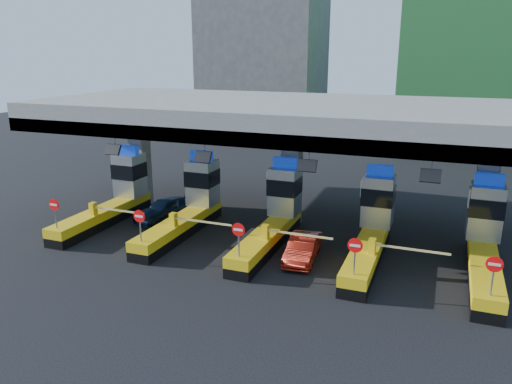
% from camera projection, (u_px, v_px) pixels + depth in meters
% --- Properties ---
extents(ground, '(120.00, 120.00, 0.00)m').
position_uv_depth(ground, '(273.00, 242.00, 26.12)').
color(ground, black).
rests_on(ground, ground).
extents(toll_canopy, '(28.00, 12.09, 7.00)m').
position_uv_depth(toll_canopy, '(292.00, 118.00, 27.03)').
color(toll_canopy, slate).
rests_on(toll_canopy, ground).
extents(toll_lane_far_left, '(4.43, 8.00, 4.16)m').
position_uv_depth(toll_lane_far_left, '(116.00, 195.00, 29.47)').
color(toll_lane_far_left, black).
rests_on(toll_lane_far_left, ground).
extents(toll_lane_left, '(4.43, 8.00, 4.16)m').
position_uv_depth(toll_lane_left, '(191.00, 205.00, 27.73)').
color(toll_lane_left, black).
rests_on(toll_lane_left, ground).
extents(toll_lane_center, '(4.43, 8.00, 4.16)m').
position_uv_depth(toll_lane_center, '(276.00, 215.00, 25.99)').
color(toll_lane_center, black).
rests_on(toll_lane_center, ground).
extents(toll_lane_right, '(4.43, 8.00, 4.16)m').
position_uv_depth(toll_lane_right, '(373.00, 226.00, 24.25)').
color(toll_lane_right, black).
rests_on(toll_lane_right, ground).
extents(toll_lane_far_right, '(4.43, 8.00, 4.16)m').
position_uv_depth(toll_lane_far_right, '(485.00, 240.00, 22.52)').
color(toll_lane_far_right, black).
rests_on(toll_lane_far_right, ground).
extents(bg_building_scaffold, '(18.00, 12.00, 28.00)m').
position_uv_depth(bg_building_scaffold, '(507.00, 3.00, 46.86)').
color(bg_building_scaffold, '#1E5926').
rests_on(bg_building_scaffold, ground).
extents(bg_building_concrete, '(14.00, 10.00, 18.00)m').
position_uv_depth(bg_building_concrete, '(263.00, 56.00, 60.84)').
color(bg_building_concrete, '#4C4C49').
rests_on(bg_building_concrete, ground).
extents(van, '(3.03, 4.43, 1.40)m').
position_uv_depth(van, '(167.00, 209.00, 29.30)').
color(van, black).
rests_on(van, ground).
extents(red_car, '(1.56, 3.71, 1.19)m').
position_uv_depth(red_car, '(303.00, 248.00, 23.69)').
color(red_car, maroon).
rests_on(red_car, ground).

